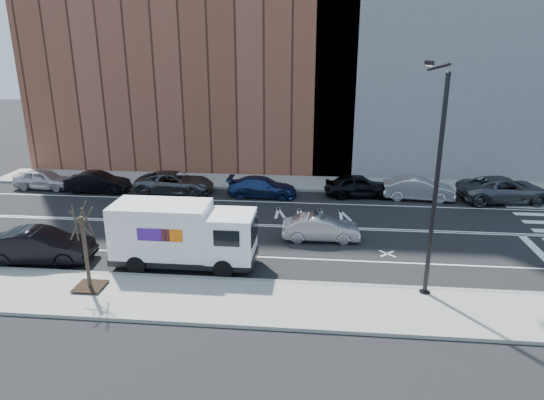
% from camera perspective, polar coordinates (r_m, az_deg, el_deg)
% --- Properties ---
extents(ground, '(120.00, 120.00, 0.00)m').
position_cam_1_polar(ground, '(27.85, 0.22, -3.05)').
color(ground, black).
rests_on(ground, ground).
extents(sidewalk_near, '(44.00, 3.60, 0.15)m').
position_cam_1_polar(sidewalk_near, '(19.90, -2.24, -11.96)').
color(sidewalk_near, gray).
rests_on(sidewalk_near, ground).
extents(sidewalk_far, '(44.00, 3.60, 0.15)m').
position_cam_1_polar(sidewalk_far, '(36.15, 1.54, 2.06)').
color(sidewalk_far, gray).
rests_on(sidewalk_far, ground).
extents(curb_near, '(44.00, 0.25, 0.17)m').
position_cam_1_polar(curb_near, '(21.46, -1.58, -9.55)').
color(curb_near, gray).
rests_on(curb_near, ground).
extents(curb_far, '(44.00, 0.25, 0.17)m').
position_cam_1_polar(curb_far, '(34.42, 1.32, 1.26)').
color(curb_far, gray).
rests_on(curb_far, ground).
extents(road_markings, '(40.00, 8.60, 0.01)m').
position_cam_1_polar(road_markings, '(27.84, 0.22, -3.05)').
color(road_markings, white).
rests_on(road_markings, ground).
extents(bldg_brick, '(26.00, 10.00, 22.00)m').
position_cam_1_polar(bldg_brick, '(42.77, -9.00, 19.14)').
color(bldg_brick, brown).
rests_on(bldg_brick, ground).
extents(bldg_concrete, '(20.00, 10.00, 26.00)m').
position_cam_1_polar(bldg_concrete, '(42.65, 19.95, 21.05)').
color(bldg_concrete, slate).
rests_on(bldg_concrete, ground).
extents(streetlight, '(0.44, 4.02, 9.34)m').
position_cam_1_polar(streetlight, '(20.10, 18.55, 2.86)').
color(streetlight, black).
rests_on(streetlight, ground).
extents(street_tree, '(1.20, 1.20, 3.75)m').
position_cam_1_polar(street_tree, '(21.63, -20.97, -6.58)').
color(street_tree, black).
rests_on(street_tree, ground).
extents(fedex_van, '(6.67, 2.41, 3.04)m').
position_cam_1_polar(fedex_van, '(22.79, -10.48, -3.97)').
color(fedex_van, black).
rests_on(fedex_van, ground).
extents(far_parked_a, '(4.29, 1.91, 1.43)m').
position_cam_1_polar(far_parked_a, '(38.34, -25.24, 2.24)').
color(far_parked_a, '#BAB9BE').
rests_on(far_parked_a, ground).
extents(far_parked_b, '(4.35, 1.53, 1.43)m').
position_cam_1_polar(far_parked_b, '(36.00, -19.78, 1.97)').
color(far_parked_b, black).
rests_on(far_parked_b, ground).
extents(far_parked_c, '(5.35, 2.47, 1.49)m').
position_cam_1_polar(far_parked_c, '(34.39, -11.35, 2.03)').
color(far_parked_c, '#494D51').
rests_on(far_parked_c, ground).
extents(far_parked_d, '(4.70, 1.95, 1.36)m').
position_cam_1_polar(far_parked_d, '(32.92, -1.17, 1.55)').
color(far_parked_d, navy).
rests_on(far_parked_d, ground).
extents(far_parked_e, '(4.71, 2.28, 1.55)m').
position_cam_1_polar(far_parked_e, '(33.39, 10.15, 1.67)').
color(far_parked_e, black).
rests_on(far_parked_e, ground).
extents(far_parked_f, '(4.70, 1.94, 1.51)m').
position_cam_1_polar(far_parked_f, '(33.71, 16.83, 1.30)').
color(far_parked_f, silver).
rests_on(far_parked_f, ground).
extents(far_parked_g, '(6.12, 3.27, 1.63)m').
position_cam_1_polar(far_parked_g, '(35.33, 25.69, 1.11)').
color(far_parked_g, '#4F5257').
rests_on(far_parked_g, ground).
extents(driving_sedan, '(4.13, 1.58, 1.34)m').
position_cam_1_polar(driving_sedan, '(25.82, 5.76, -3.29)').
color(driving_sedan, '#B6B5BA').
rests_on(driving_sedan, ground).
extents(near_parked_rear_a, '(5.12, 2.18, 1.64)m').
position_cam_1_polar(near_parked_rear_a, '(25.57, -25.64, -4.92)').
color(near_parked_rear_a, black).
rests_on(near_parked_rear_a, ground).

